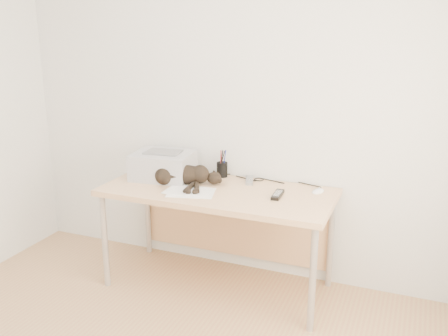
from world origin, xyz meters
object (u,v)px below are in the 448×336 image
at_px(desk, 222,204).
at_px(mouse, 318,190).
at_px(cat, 181,176).
at_px(printer, 164,165).
at_px(mug, 189,167).
at_px(pen_cup, 222,169).

distance_m(desk, mouse, 0.69).
xyz_separation_m(desk, cat, (-0.29, -0.07, 0.20)).
xyz_separation_m(printer, cat, (0.19, -0.10, -0.03)).
bearing_deg(mouse, printer, -155.85).
xyz_separation_m(mug, pen_cup, (0.27, 0.01, 0.01)).
height_order(mug, pen_cup, pen_cup).
height_order(cat, mug, cat).
relative_size(desk, cat, 2.48).
xyz_separation_m(printer, mouse, (1.14, 0.09, -0.08)).
xyz_separation_m(desk, pen_cup, (-0.08, 0.20, 0.19)).
distance_m(mug, pen_cup, 0.27).
relative_size(cat, mouse, 5.70).
bearing_deg(mouse, desk, -150.56).
height_order(desk, cat, cat).
relative_size(desk, mouse, 14.11).
bearing_deg(pen_cup, printer, -155.34).
relative_size(desk, printer, 3.46).
bearing_deg(printer, mug, 53.06).
distance_m(desk, printer, 0.53).
bearing_deg(desk, mouse, 9.97).
distance_m(pen_cup, mouse, 0.75).
bearing_deg(mug, printer, -126.94).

